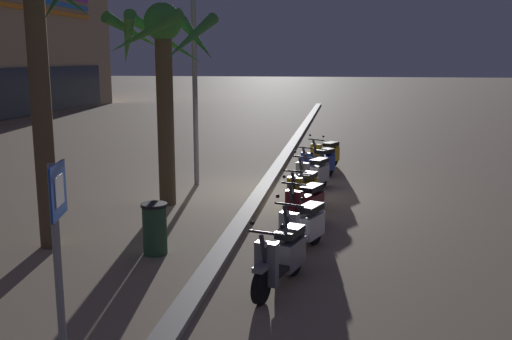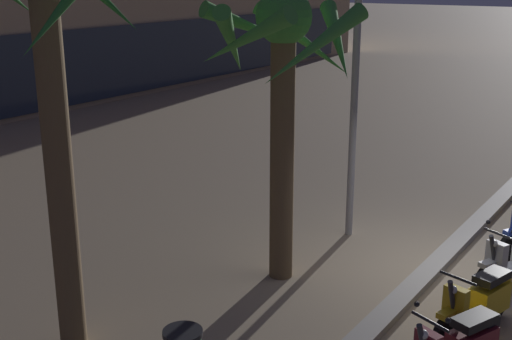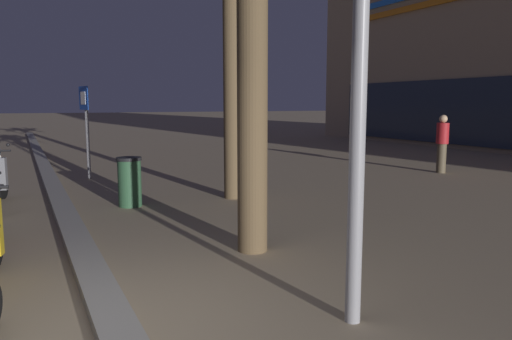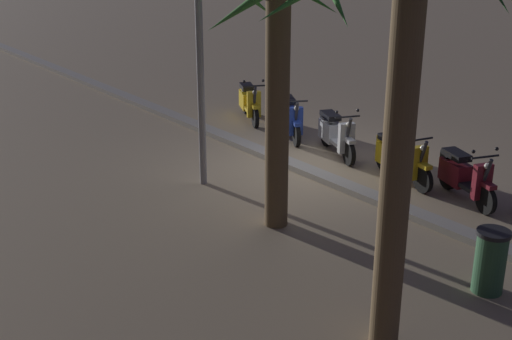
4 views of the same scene
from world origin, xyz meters
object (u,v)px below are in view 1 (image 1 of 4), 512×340
scooter_maroon_far_back (306,205)px  palm_tree_by_mall_entrance (163,57)px  palm_tree_near_sign (34,10)px  scooter_white_mid_rear (304,228)px  scooter_yellow_gap_after_mid (326,155)px  crossing_sign (58,243)px  scooter_yellow_tail_end (304,191)px  scooter_blue_lead_nearest (319,164)px  street_lamp (194,35)px  litter_bin (155,228)px  scooter_silver_second_in_line (314,175)px  scooter_grey_last_in_row (283,257)px

scooter_maroon_far_back → palm_tree_by_mall_entrance: palm_tree_by_mall_entrance is taller
scooter_maroon_far_back → palm_tree_near_sign: palm_tree_near_sign is taller
scooter_white_mid_rear → scooter_yellow_gap_after_mid: bearing=-0.6°
scooter_white_mid_rear → scooter_maroon_far_back: size_ratio=1.03×
palm_tree_by_mall_entrance → crossing_sign: bearing=-171.2°
scooter_yellow_gap_after_mid → palm_tree_by_mall_entrance: palm_tree_by_mall_entrance is taller
scooter_yellow_tail_end → crossing_sign: (-7.65, 2.18, 1.06)m
scooter_maroon_far_back → palm_tree_by_mall_entrance: 4.87m
scooter_white_mid_rear → scooter_yellow_tail_end: size_ratio=0.97×
scooter_blue_lead_nearest → palm_tree_by_mall_entrance: size_ratio=0.34×
scooter_yellow_gap_after_mid → palm_tree_near_sign: (-8.79, 4.88, 3.92)m
street_lamp → litter_bin: bearing=-172.6°
scooter_yellow_tail_end → crossing_sign: 8.03m
scooter_white_mid_rear → palm_tree_near_sign: bearing=95.4°
scooter_white_mid_rear → palm_tree_by_mall_entrance: bearing=49.8°
scooter_maroon_far_back → scooter_white_mid_rear: bearing=-177.3°
scooter_silver_second_in_line → scooter_blue_lead_nearest: size_ratio=1.05×
scooter_grey_last_in_row → scooter_yellow_gap_after_mid: same height
scooter_white_mid_rear → crossing_sign: (-4.56, 2.41, 1.06)m
crossing_sign → street_lamp: 10.34m
scooter_grey_last_in_row → crossing_sign: crossing_sign is taller
scooter_white_mid_rear → palm_tree_by_mall_entrance: palm_tree_by_mall_entrance is taller
street_lamp → scooter_maroon_far_back: bearing=-137.7°
scooter_yellow_gap_after_mid → scooter_white_mid_rear: bearing=179.4°
scooter_silver_second_in_line → scooter_yellow_gap_after_mid: size_ratio=1.04×
scooter_silver_second_in_line → palm_tree_near_sign: 8.20m
scooter_white_mid_rear → litter_bin: size_ratio=1.81×
scooter_yellow_tail_end → palm_tree_near_sign: size_ratio=0.31×
scooter_silver_second_in_line → scooter_yellow_gap_after_mid: 3.32m
scooter_yellow_gap_after_mid → street_lamp: street_lamp is taller
scooter_silver_second_in_line → scooter_yellow_gap_after_mid: (3.31, -0.20, -0.00)m
palm_tree_near_sign → litter_bin: 4.43m
litter_bin → scooter_grey_last_in_row: bearing=-114.5°
street_lamp → scooter_yellow_gap_after_mid: bearing=-50.0°
scooter_blue_lead_nearest → crossing_sign: bearing=168.1°
palm_tree_by_mall_entrance → scooter_yellow_tail_end: bearing=-89.0°
scooter_yellow_gap_after_mid → litter_bin: bearing=162.8°
scooter_grey_last_in_row → scooter_white_mid_rear: size_ratio=1.03×
scooter_yellow_gap_after_mid → scooter_maroon_far_back: bearing=178.5°
scooter_blue_lead_nearest → litter_bin: scooter_blue_lead_nearest is taller
scooter_blue_lead_nearest → scooter_yellow_gap_after_mid: (1.73, -0.13, -0.01)m
crossing_sign → scooter_yellow_tail_end: bearing=-15.9°
scooter_maroon_far_back → litter_bin: size_ratio=1.75×
scooter_grey_last_in_row → scooter_blue_lead_nearest: (8.31, -0.16, 0.00)m
scooter_maroon_far_back → street_lamp: (3.69, 3.36, 3.69)m
scooter_grey_last_in_row → scooter_white_mid_rear: bearing=-6.8°
scooter_white_mid_rear → scooter_maroon_far_back: (1.69, 0.08, 0.00)m
scooter_yellow_gap_after_mid → palm_tree_near_sign: size_ratio=0.29×
scooter_yellow_tail_end → palm_tree_near_sign: palm_tree_near_sign is taller
scooter_grey_last_in_row → street_lamp: size_ratio=0.26×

